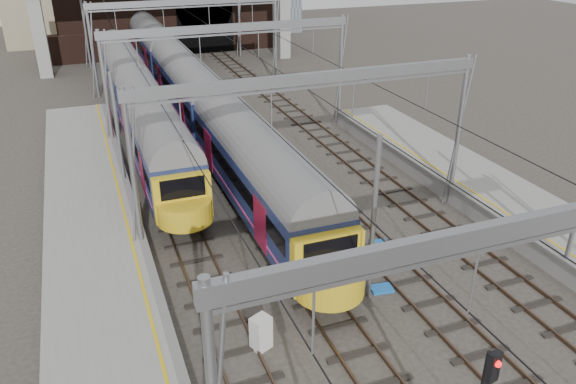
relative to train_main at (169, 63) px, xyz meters
name	(u,v)px	position (x,y,z in m)	size (l,w,h in m)	color
ground	(393,325)	(2.00, -35.56, -2.58)	(160.00, 160.00, 0.00)	#38332D
platform_left	(108,336)	(-8.18, -33.06, -2.02)	(4.32, 55.00, 1.12)	gray
tracks	(266,175)	(2.00, -20.56, -2.55)	(14.40, 80.00, 0.22)	#4C3828
overhead_line	(232,45)	(2.00, -14.07, 3.99)	(16.80, 80.00, 8.00)	gray
retaining_wall	(172,15)	(3.40, 16.37, 1.76)	(28.00, 2.75, 9.00)	black
train_main	(169,63)	(0.00, 0.00, 0.00)	(2.94, 68.03, 5.02)	black
train_second	(137,99)	(-4.00, -10.15, -0.08)	(2.82, 32.57, 4.84)	black
relay_cabinet	(261,333)	(-3.08, -34.97, -1.92)	(0.66, 0.55, 1.32)	silver
equip_cover_a	(381,289)	(2.71, -33.42, -2.52)	(0.91, 0.64, 0.11)	blue
equip_cover_b	(301,199)	(2.71, -24.48, -2.52)	(0.88, 0.62, 0.10)	blue
equip_cover_c	(379,243)	(4.45, -30.12, -2.53)	(0.83, 0.58, 0.10)	blue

